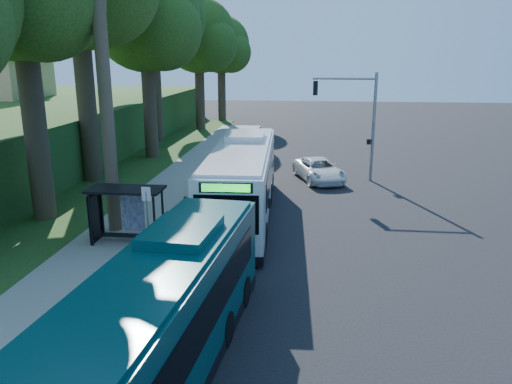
# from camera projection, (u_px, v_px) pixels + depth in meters

# --- Properties ---
(ground) EXTENTS (140.00, 140.00, 0.00)m
(ground) POSITION_uv_depth(u_px,v_px,m) (291.00, 228.00, 24.04)
(ground) COLOR black
(ground) RESTS_ON ground
(sidewalk) EXTENTS (4.50, 70.00, 0.12)m
(sidewalk) POSITION_uv_depth(u_px,v_px,m) (145.00, 221.00, 24.80)
(sidewalk) COLOR gray
(sidewalk) RESTS_ON ground
(red_curb) EXTENTS (0.25, 30.00, 0.13)m
(red_curb) POSITION_uv_depth(u_px,v_px,m) (167.00, 253.00, 20.72)
(red_curb) COLOR maroon
(red_curb) RESTS_ON ground
(grass_verge) EXTENTS (8.00, 70.00, 0.06)m
(grass_verge) POSITION_uv_depth(u_px,v_px,m) (80.00, 192.00, 30.21)
(grass_verge) COLOR #234719
(grass_verge) RESTS_ON ground
(bus_shelter) EXTENTS (3.20, 1.51, 2.55)m
(bus_shelter) POSITION_uv_depth(u_px,v_px,m) (122.00, 204.00, 21.59)
(bus_shelter) COLOR black
(bus_shelter) RESTS_ON ground
(stop_sign_pole) EXTENTS (0.35, 0.06, 3.17)m
(stop_sign_pole) POSITION_uv_depth(u_px,v_px,m) (147.00, 214.00, 19.27)
(stop_sign_pole) COLOR gray
(stop_sign_pole) RESTS_ON ground
(traffic_signal_pole) EXTENTS (4.10, 0.30, 7.00)m
(traffic_signal_pole) POSITION_uv_depth(u_px,v_px,m) (358.00, 113.00, 32.05)
(traffic_signal_pole) COLOR gray
(traffic_signal_pole) RESTS_ON ground
(tree_2) EXTENTS (8.82, 8.40, 15.12)m
(tree_2) POSITION_uv_depth(u_px,v_px,m) (146.00, 22.00, 37.86)
(tree_2) COLOR #382B1E
(tree_2) RESTS_ON ground
(tree_3) EXTENTS (10.08, 9.60, 17.28)m
(tree_3) POSITION_uv_depth(u_px,v_px,m) (152.00, 10.00, 45.34)
(tree_3) COLOR #382B1E
(tree_3) RESTS_ON ground
(tree_4) EXTENTS (8.40, 8.00, 14.14)m
(tree_4) POSITION_uv_depth(u_px,v_px,m) (199.00, 39.00, 53.34)
(tree_4) COLOR #382B1E
(tree_4) RESTS_ON ground
(tree_5) EXTENTS (7.35, 7.00, 12.86)m
(tree_5) POSITION_uv_depth(u_px,v_px,m) (222.00, 48.00, 61.11)
(tree_5) COLOR #382B1E
(tree_5) RESTS_ON ground
(white_bus) EXTENTS (3.47, 13.45, 3.97)m
(white_bus) POSITION_uv_depth(u_px,v_px,m) (242.00, 179.00, 25.38)
(white_bus) COLOR silver
(white_bus) RESTS_ON ground
(teal_bus) EXTENTS (3.52, 12.07, 3.55)m
(teal_bus) POSITION_uv_depth(u_px,v_px,m) (159.00, 321.00, 12.20)
(teal_bus) COLOR #0A3A3B
(teal_bus) RESTS_ON ground
(pickup) EXTENTS (3.90, 5.69, 1.45)m
(pickup) POSITION_uv_depth(u_px,v_px,m) (319.00, 170.00, 32.96)
(pickup) COLOR silver
(pickup) RESTS_ON ground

